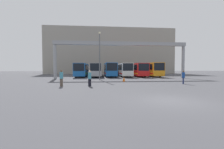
# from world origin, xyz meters

# --- Properties ---
(ground_plane) EXTENTS (200.00, 200.00, 0.00)m
(ground_plane) POSITION_xyz_m (0.00, 0.00, 0.00)
(ground_plane) COLOR #47474C
(building_backdrop) EXTENTS (47.07, 12.00, 16.67)m
(building_backdrop) POSITION_xyz_m (0.00, 50.03, 8.34)
(building_backdrop) COLOR gray
(building_backdrop) RESTS_ON ground
(overhead_gantry) EXTENTS (26.13, 0.80, 7.25)m
(overhead_gantry) POSITION_xyz_m (0.00, 20.40, 6.01)
(overhead_gantry) COLOR gray
(overhead_gantry) RESTS_ON ground
(bus_slot_0) EXTENTS (2.50, 11.56, 3.15)m
(bus_slot_0) POSITION_xyz_m (-8.56, 28.08, 1.81)
(bus_slot_0) COLOR #1959A5
(bus_slot_0) RESTS_ON ground
(bus_slot_1) EXTENTS (2.50, 10.39, 3.18)m
(bus_slot_1) POSITION_xyz_m (-5.14, 27.50, 1.83)
(bus_slot_1) COLOR #999EA5
(bus_slot_1) RESTS_ON ground
(bus_slot_2) EXTENTS (2.53, 11.27, 3.26)m
(bus_slot_2) POSITION_xyz_m (-1.71, 27.94, 1.87)
(bus_slot_2) COLOR #1959A5
(bus_slot_2) RESTS_ON ground
(bus_slot_3) EXTENTS (2.46, 11.41, 3.20)m
(bus_slot_3) POSITION_xyz_m (1.71, 28.01, 1.84)
(bus_slot_3) COLOR silver
(bus_slot_3) RESTS_ON ground
(bus_slot_4) EXTENTS (2.58, 12.46, 3.18)m
(bus_slot_4) POSITION_xyz_m (5.14, 28.53, 1.84)
(bus_slot_4) COLOR red
(bus_slot_4) RESTS_ON ground
(bus_slot_5) EXTENTS (2.61, 10.19, 3.32)m
(bus_slot_5) POSITION_xyz_m (8.56, 27.40, 1.91)
(bus_slot_5) COLOR orange
(bus_slot_5) RESTS_ON ground
(pedestrian_near_left) EXTENTS (0.37, 0.37, 1.79)m
(pedestrian_near_left) POSITION_xyz_m (-5.54, 8.13, 0.95)
(pedestrian_near_left) COLOR black
(pedestrian_near_left) RESTS_ON ground
(pedestrian_near_right) EXTENTS (0.39, 0.39, 1.85)m
(pedestrian_near_right) POSITION_xyz_m (-8.70, 8.29, 0.98)
(pedestrian_near_right) COLOR brown
(pedestrian_near_right) RESTS_ON ground
(pedestrian_mid_left) EXTENTS (0.36, 0.36, 1.75)m
(pedestrian_mid_left) POSITION_xyz_m (6.40, 9.49, 0.93)
(pedestrian_mid_left) COLOR navy
(pedestrian_mid_left) RESTS_ON ground
(traffic_cone) EXTENTS (0.44, 0.44, 0.71)m
(traffic_cone) POSITION_xyz_m (-0.61, 13.99, 0.36)
(traffic_cone) COLOR orange
(traffic_cone) RESTS_ON ground
(lamp_post) EXTENTS (0.36, 0.36, 8.44)m
(lamp_post) POSITION_xyz_m (-4.33, 17.75, 4.58)
(lamp_post) COLOR #595B60
(lamp_post) RESTS_ON ground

